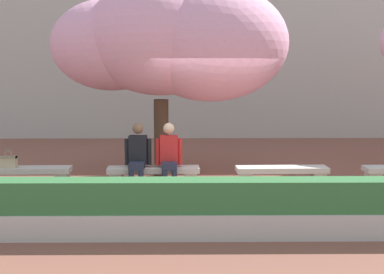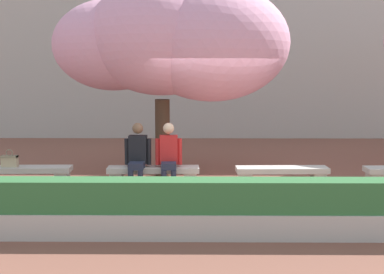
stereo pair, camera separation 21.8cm
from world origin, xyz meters
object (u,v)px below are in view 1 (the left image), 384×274
stone_bench_center (282,174)px  handbag (9,161)px  person_seated_left (138,155)px  cherry_tree_main (173,42)px  stone_bench_west_end (25,175)px  person_seated_right (169,155)px  stone_bench_near_west (154,175)px

stone_bench_center → handbag: bearing=-179.7°
stone_bench_center → person_seated_left: bearing=-178.9°
stone_bench_center → person_seated_left: 2.78m
handbag → cherry_tree_main: 4.11m
stone_bench_west_end → person_seated_left: (2.16, -0.05, 0.40)m
stone_bench_center → person_seated_left: (-2.75, -0.05, 0.40)m
handbag → stone_bench_center: bearing=0.3°
stone_bench_center → person_seated_right: 2.19m
stone_bench_center → person_seated_right: (-2.16, -0.05, 0.40)m
person_seated_right → cherry_tree_main: bearing=88.4°
stone_bench_center → cherry_tree_main: cherry_tree_main is taller
stone_bench_west_end → handbag: (-0.28, -0.03, 0.28)m
stone_bench_center → cherry_tree_main: (-2.11, 1.44, 2.57)m
stone_bench_near_west → person_seated_left: size_ratio=1.36×
stone_bench_west_end → handbag: handbag is taller
stone_bench_west_end → stone_bench_center: size_ratio=1.00×
handbag → cherry_tree_main: (3.08, 1.47, 2.30)m
stone_bench_west_end → stone_bench_center: same height
person_seated_left → handbag: bearing=179.4°
person_seated_right → cherry_tree_main: (0.04, 1.49, 2.18)m
stone_bench_west_end → handbag: size_ratio=5.18×
stone_bench_west_end → stone_bench_center: bearing=0.0°
stone_bench_center → handbag: (-5.19, -0.03, 0.28)m
handbag → person_seated_right: bearing=-0.5°
person_seated_right → handbag: bearing=179.5°
person_seated_left → stone_bench_center: bearing=1.1°
person_seated_left → stone_bench_near_west: bearing=10.3°
stone_bench_west_end → person_seated_right: person_seated_right is taller
stone_bench_west_end → stone_bench_near_west: 2.45m
person_seated_right → stone_bench_center: bearing=1.4°
cherry_tree_main → stone_bench_near_west: bearing=-103.3°
stone_bench_near_west → person_seated_right: (0.30, -0.05, 0.40)m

